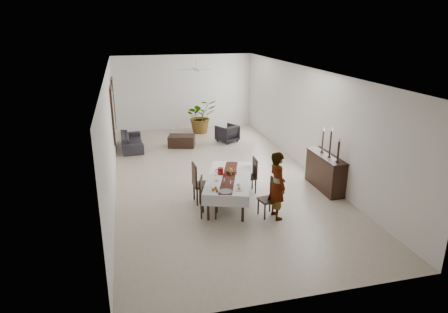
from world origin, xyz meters
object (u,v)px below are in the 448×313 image
red_pitcher (220,171)px  dining_table_top (229,178)px  sideboard_body (325,172)px  woman (277,185)px  sofa (132,141)px

red_pitcher → dining_table_top: bearing=-50.2°
dining_table_top → sideboard_body: sideboard_body is taller
sideboard_body → dining_table_top: bearing=-175.9°
red_pitcher → woman: woman is taller
dining_table_top → red_pitcher: 0.30m
sideboard_body → sofa: bearing=134.7°
dining_table_top → sofa: bearing=132.3°
woman → dining_table_top: bearing=34.5°
sideboard_body → sofa: size_ratio=0.83×
red_pitcher → sofa: bearing=112.3°
woman → sideboard_body: 2.40m
dining_table_top → red_pitcher: (-0.17, 0.21, 0.13)m
sofa → woman: bearing=-155.1°
dining_table_top → sofa: dining_table_top is taller
woman → sideboard_body: (1.97, 1.33, -0.35)m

